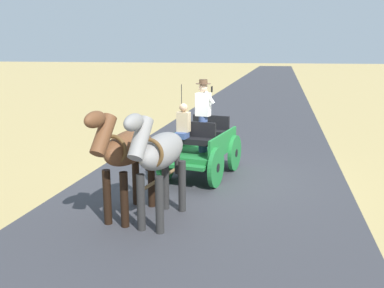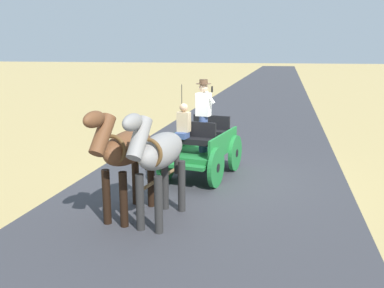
{
  "view_description": "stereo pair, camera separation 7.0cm",
  "coord_description": "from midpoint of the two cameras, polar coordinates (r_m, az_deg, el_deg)",
  "views": [
    {
      "loc": [
        -1.6,
        10.0,
        3.17
      ],
      "look_at": [
        0.35,
        1.11,
        1.1
      ],
      "focal_mm": 38.44,
      "sensor_mm": 36.0,
      "label": 1
    },
    {
      "loc": [
        -1.66,
        9.98,
        3.17
      ],
      "look_at": [
        0.35,
        1.11,
        1.1
      ],
      "focal_mm": 38.44,
      "sensor_mm": 36.0,
      "label": 2
    }
  ],
  "objects": [
    {
      "name": "horse_near_side",
      "position": [
        7.51,
        -4.8,
        -1.45
      ],
      "size": [
        0.76,
        2.15,
        2.21
      ],
      "color": "gray",
      "rests_on": "ground"
    },
    {
      "name": "ground_plane",
      "position": [
        10.61,
        2.93,
        -4.59
      ],
      "size": [
        200.0,
        200.0,
        0.0
      ],
      "primitive_type": "plane",
      "color": "tan"
    },
    {
      "name": "horse_off_side",
      "position": [
        7.85,
        -9.38,
        -0.96
      ],
      "size": [
        0.79,
        2.15,
        2.21
      ],
      "color": "brown",
      "rests_on": "ground"
    },
    {
      "name": "horse_drawn_carriage",
      "position": [
        10.46,
        1.05,
        -0.19
      ],
      "size": [
        1.81,
        4.51,
        2.5
      ],
      "color": "#1E7233",
      "rests_on": "ground"
    },
    {
      "name": "road_surface",
      "position": [
        10.61,
        2.93,
        -4.57
      ],
      "size": [
        6.54,
        160.0,
        0.01
      ],
      "primitive_type": "cube",
      "color": "#38383D",
      "rests_on": "ground"
    }
  ]
}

